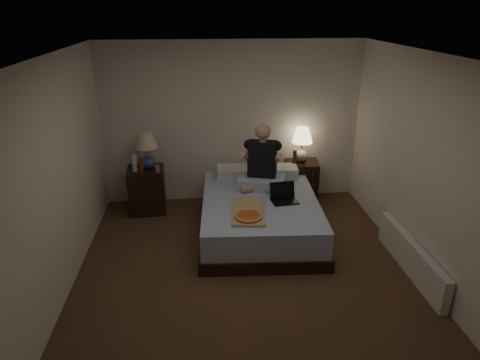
{
  "coord_description": "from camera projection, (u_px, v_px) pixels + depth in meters",
  "views": [
    {
      "loc": [
        -0.49,
        -4.2,
        2.96
      ],
      "look_at": [
        0.0,
        0.9,
        0.85
      ],
      "focal_mm": 32.0,
      "sensor_mm": 36.0,
      "label": 1
    }
  ],
  "objects": [
    {
      "name": "wall_left",
      "position": [
        55.0,
        184.0,
        4.38
      ],
      "size": [
        0.0,
        4.5,
        2.5
      ],
      "primitive_type": "cube",
      "rotation": [
        1.57,
        0.0,
        1.57
      ],
      "color": "silver",
      "rests_on": "ground"
    },
    {
      "name": "nightstand_left",
      "position": [
        147.0,
        190.0,
        6.5
      ],
      "size": [
        0.56,
        0.51,
        0.69
      ],
      "primitive_type": "cube",
      "rotation": [
        0.0,
        0.0,
        0.06
      ],
      "color": "black",
      "rests_on": "floor"
    },
    {
      "name": "radiator",
      "position": [
        411.0,
        257.0,
        5.04
      ],
      "size": [
        0.1,
        1.6,
        0.4
      ],
      "primitive_type": "cube",
      "color": "silver",
      "rests_on": "floor"
    },
    {
      "name": "bed",
      "position": [
        260.0,
        215.0,
        5.91
      ],
      "size": [
        1.66,
        2.14,
        0.52
      ],
      "primitive_type": "cube",
      "rotation": [
        0.0,
        0.0,
        -0.05
      ],
      "color": "#607DC1",
      "rests_on": "floor"
    },
    {
      "name": "person",
      "position": [
        262.0,
        157.0,
        5.99
      ],
      "size": [
        0.77,
        0.67,
        0.93
      ],
      "primitive_type": null,
      "rotation": [
        0.0,
        0.0,
        -0.26
      ],
      "color": "black",
      "rests_on": "bed"
    },
    {
      "name": "beer_bottle_left",
      "position": [
        141.0,
        165.0,
        6.17
      ],
      "size": [
        0.06,
        0.06,
        0.23
      ],
      "primitive_type": "cylinder",
      "color": "#58250C",
      "rests_on": "nightstand_left"
    },
    {
      "name": "ceiling",
      "position": [
        249.0,
        56.0,
        4.08
      ],
      "size": [
        4.0,
        4.5,
        0.0
      ],
      "primitive_type": "cube",
      "rotation": [
        3.14,
        0.0,
        0.0
      ],
      "color": "white",
      "rests_on": "ground"
    },
    {
      "name": "floor",
      "position": [
        247.0,
        275.0,
        5.03
      ],
      "size": [
        4.0,
        4.5,
        0.0
      ],
      "primitive_type": "cube",
      "color": "brown",
      "rests_on": "ground"
    },
    {
      "name": "soda_can",
      "position": [
        157.0,
        169.0,
        6.23
      ],
      "size": [
        0.07,
        0.07,
        0.1
      ],
      "primitive_type": "cylinder",
      "color": "#B5B6B1",
      "rests_on": "nightstand_left"
    },
    {
      "name": "lamp_left",
      "position": [
        147.0,
        150.0,
        6.28
      ],
      "size": [
        0.35,
        0.35,
        0.56
      ],
      "primitive_type": null,
      "rotation": [
        0.0,
        0.0,
        0.1
      ],
      "color": "#274C92",
      "rests_on": "nightstand_left"
    },
    {
      "name": "wall_front",
      "position": [
        291.0,
        321.0,
        2.49
      ],
      "size": [
        4.0,
        0.0,
        2.5
      ],
      "primitive_type": "cube",
      "rotation": [
        -1.57,
        0.0,
        0.0
      ],
      "color": "silver",
      "rests_on": "ground"
    },
    {
      "name": "water_bottle",
      "position": [
        135.0,
        163.0,
        6.22
      ],
      "size": [
        0.07,
        0.07,
        0.25
      ],
      "primitive_type": "cylinder",
      "color": "silver",
      "rests_on": "nightstand_left"
    },
    {
      "name": "beer_bottle_right",
      "position": [
        295.0,
        157.0,
        6.63
      ],
      "size": [
        0.06,
        0.06,
        0.23
      ],
      "primitive_type": "cylinder",
      "color": "#56200C",
      "rests_on": "nightstand_right"
    },
    {
      "name": "wall_back",
      "position": [
        232.0,
        123.0,
        6.63
      ],
      "size": [
        4.0,
        0.0,
        2.5
      ],
      "primitive_type": "cube",
      "rotation": [
        1.57,
        0.0,
        0.0
      ],
      "color": "silver",
      "rests_on": "ground"
    },
    {
      "name": "pizza_box",
      "position": [
        248.0,
        217.0,
        5.22
      ],
      "size": [
        0.48,
        0.8,
        0.08
      ],
      "primitive_type": null,
      "rotation": [
        0.0,
        0.0,
        -0.1
      ],
      "color": "tan",
      "rests_on": "bed"
    },
    {
      "name": "laptop",
      "position": [
        285.0,
        194.0,
        5.66
      ],
      "size": [
        0.37,
        0.32,
        0.24
      ],
      "primitive_type": null,
      "rotation": [
        0.0,
        0.0,
        0.13
      ],
      "color": "black",
      "rests_on": "bed"
    },
    {
      "name": "nightstand_right",
      "position": [
        301.0,
        181.0,
        6.89
      ],
      "size": [
        0.55,
        0.5,
        0.65
      ],
      "primitive_type": "cube",
      "rotation": [
        0.0,
        0.0,
        -0.11
      ],
      "color": "black",
      "rests_on": "floor"
    },
    {
      "name": "lamp_right",
      "position": [
        302.0,
        145.0,
        6.66
      ],
      "size": [
        0.36,
        0.36,
        0.56
      ],
      "primitive_type": null,
      "rotation": [
        0.0,
        0.0,
        0.14
      ],
      "color": "gray",
      "rests_on": "nightstand_right"
    },
    {
      "name": "wall_right",
      "position": [
        427.0,
        171.0,
        4.73
      ],
      "size": [
        0.0,
        4.5,
        2.5
      ],
      "primitive_type": "cube",
      "rotation": [
        1.57,
        0.0,
        -1.57
      ],
      "color": "silver",
      "rests_on": "ground"
    }
  ]
}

